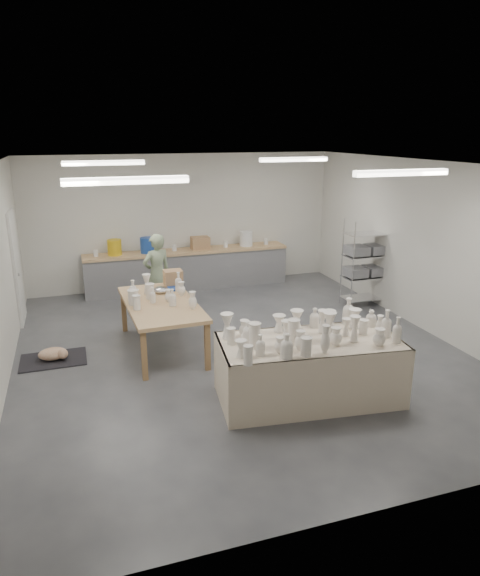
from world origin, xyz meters
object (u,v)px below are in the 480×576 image
object	(u,v)px
drying_table	(309,367)
work_table	(161,300)
red_stool	(156,296)
potter	(157,274)

from	to	relation	value
drying_table	work_table	bearing A→B (deg)	129.69
work_table	red_stool	xyz separation A→B (m)	(0.21, 1.95, -0.55)
work_table	red_stool	world-z (taller)	work_table
work_table	potter	xyz separation A→B (m)	(0.21, 1.68, -0.02)
work_table	potter	distance (m)	1.69
drying_table	work_table	distance (m)	2.87
potter	red_stool	xyz separation A→B (m)	(0.00, 0.27, -0.54)
work_table	red_stool	distance (m)	2.04
drying_table	work_table	size ratio (longest dim) A/B	1.13
potter	work_table	bearing A→B (deg)	65.17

